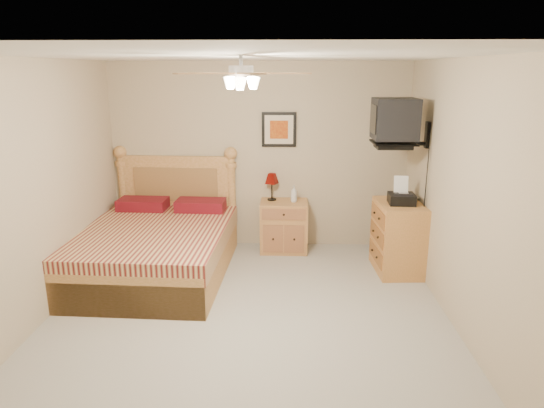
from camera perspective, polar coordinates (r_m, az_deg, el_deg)
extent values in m
plane|color=#99958A|center=(4.89, -2.96, -13.75)|extent=(4.50, 4.50, 0.00)
cube|color=white|center=(4.27, -3.44, 17.00)|extent=(4.00, 4.50, 0.04)
cube|color=tan|center=(6.61, -1.53, 5.59)|extent=(4.00, 0.04, 2.50)
cube|color=tan|center=(2.33, -7.98, -13.87)|extent=(4.00, 0.04, 2.50)
cube|color=tan|center=(5.00, -26.68, 0.68)|extent=(0.04, 4.50, 2.50)
cube|color=tan|center=(4.69, 21.97, 0.32)|extent=(0.04, 4.50, 2.50)
cube|color=#A97238|center=(6.58, 1.41, -2.61)|extent=(0.63, 0.48, 0.68)
imported|color=silver|center=(6.45, 2.60, 1.21)|extent=(0.11, 0.11, 0.22)
cube|color=black|center=(6.52, 0.83, 8.75)|extent=(0.46, 0.04, 0.46)
cube|color=#A67734|center=(6.07, 14.59, -3.82)|extent=(0.54, 0.76, 0.86)
imported|color=#B8AE92|center=(6.15, 14.57, 0.76)|extent=(0.32, 0.36, 0.03)
imported|color=gray|center=(6.16, 14.44, 1.04)|extent=(0.32, 0.34, 0.02)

